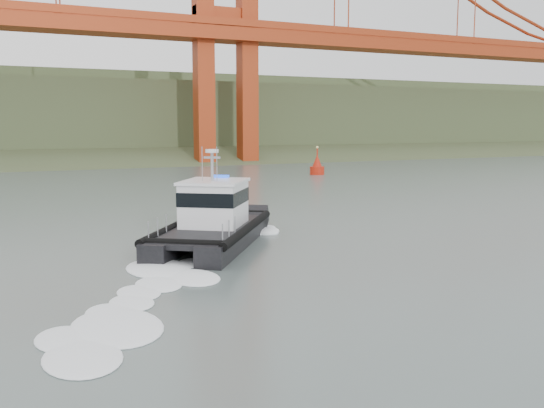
{
  "coord_description": "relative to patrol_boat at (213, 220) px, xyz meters",
  "views": [
    {
      "loc": [
        -15.9,
        -24.46,
        6.92
      ],
      "look_at": [
        -1.37,
        6.49,
        2.4
      ],
      "focal_mm": 40.0,
      "sensor_mm": 36.0,
      "label": 1
    }
  ],
  "objects": [
    {
      "name": "ground",
      "position": [
        4.37,
        -8.16,
        -1.43
      ],
      "size": [
        400.0,
        400.0,
        0.0
      ],
      "primitive_type": "plane",
      "color": "#556562",
      "rests_on": "ground"
    },
    {
      "name": "headlands",
      "position": [
        4.37,
        117.34,
        5.62
      ],
      "size": [
        500.0,
        105.36,
        27.12
      ],
      "color": "#40512E",
      "rests_on": "ground"
    },
    {
      "name": "patrol_boat",
      "position": [
        0.0,
        0.0,
        0.0
      ],
      "size": [
        10.28,
        12.03,
        5.7
      ],
      "rotation": [
        0.0,
        0.0,
        -0.62
      ],
      "color": "black",
      "rests_on": "ground"
    },
    {
      "name": "nav_buoy",
      "position": [
        29.58,
        40.3,
        -0.33
      ],
      "size": [
        1.99,
        1.99,
        4.15
      ],
      "color": "#AF1D0C",
      "rests_on": "ground"
    }
  ]
}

